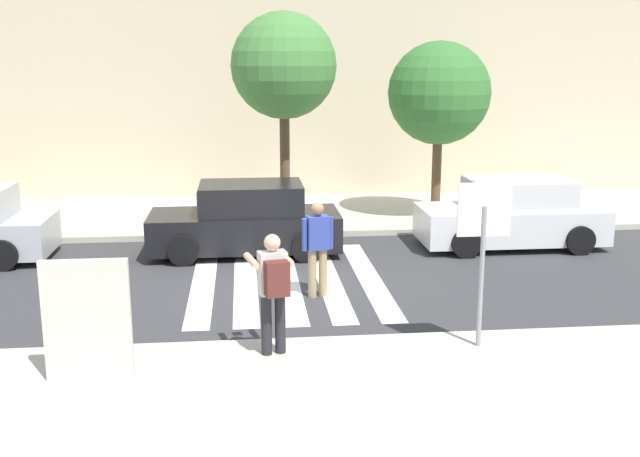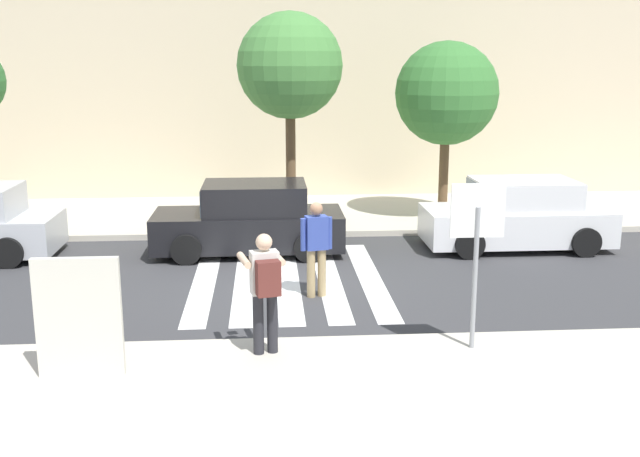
% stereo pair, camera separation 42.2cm
% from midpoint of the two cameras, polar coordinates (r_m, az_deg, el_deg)
% --- Properties ---
extents(ground_plane, '(120.00, 120.00, 0.00)m').
position_cam_midpoint_polar(ground_plane, '(14.32, -1.61, -4.15)').
color(ground_plane, '#38383A').
extents(sidewalk_near, '(60.00, 6.00, 0.14)m').
position_cam_midpoint_polar(sidewalk_near, '(8.57, 0.32, -16.01)').
color(sidewalk_near, beige).
rests_on(sidewalk_near, ground).
extents(sidewalk_far, '(60.00, 4.80, 0.14)m').
position_cam_midpoint_polar(sidewalk_far, '(20.11, -2.38, 1.08)').
color(sidewalk_far, beige).
rests_on(sidewalk_far, ground).
extents(building_facade_far, '(56.00, 4.00, 5.84)m').
position_cam_midpoint_polar(building_facade_far, '(24.11, -2.78, 9.90)').
color(building_facade_far, beige).
rests_on(building_facade_far, ground).
extents(crosswalk_stripe_0, '(0.44, 5.20, 0.01)m').
position_cam_midpoint_polar(crosswalk_stripe_0, '(14.53, -7.98, -4.00)').
color(crosswalk_stripe_0, silver).
rests_on(crosswalk_stripe_0, ground).
extents(crosswalk_stripe_1, '(0.44, 5.20, 0.01)m').
position_cam_midpoint_polar(crosswalk_stripe_1, '(14.50, -4.82, -3.96)').
color(crosswalk_stripe_1, silver).
rests_on(crosswalk_stripe_1, ground).
extents(crosswalk_stripe_2, '(0.44, 5.20, 0.01)m').
position_cam_midpoint_polar(crosswalk_stripe_2, '(14.51, -1.65, -3.91)').
color(crosswalk_stripe_2, silver).
rests_on(crosswalk_stripe_2, ground).
extents(crosswalk_stripe_3, '(0.44, 5.20, 0.01)m').
position_cam_midpoint_polar(crosswalk_stripe_3, '(14.56, 1.50, -3.84)').
color(crosswalk_stripe_3, silver).
rests_on(crosswalk_stripe_3, ground).
extents(crosswalk_stripe_4, '(0.44, 5.20, 0.01)m').
position_cam_midpoint_polar(crosswalk_stripe_4, '(14.66, 4.62, -3.76)').
color(crosswalk_stripe_4, silver).
rests_on(crosswalk_stripe_4, ground).
extents(stop_sign, '(0.76, 0.08, 2.39)m').
position_cam_midpoint_polar(stop_sign, '(10.64, 12.98, -0.10)').
color(stop_sign, gray).
rests_on(stop_sign, sidewalk_near).
extents(photographer_with_backpack, '(0.69, 0.92, 1.72)m').
position_cam_midpoint_polar(photographer_with_backpack, '(10.34, -3.04, -4.21)').
color(photographer_with_backpack, '#232328').
rests_on(photographer_with_backpack, sidewalk_near).
extents(pedestrian_crossing, '(0.57, 0.32, 1.72)m').
position_cam_midpoint_polar(pedestrian_crossing, '(13.25, 0.63, -1.19)').
color(pedestrian_crossing, tan).
rests_on(pedestrian_crossing, ground).
extents(parked_car_black, '(4.10, 1.92, 1.55)m').
position_cam_midpoint_polar(parked_car_black, '(16.35, -4.61, 0.61)').
color(parked_car_black, black).
rests_on(parked_car_black, ground).
extents(parked_car_white, '(4.10, 1.92, 1.55)m').
position_cam_midpoint_polar(parked_car_white, '(17.35, 15.52, 0.90)').
color(parked_car_white, white).
rests_on(parked_car_white, ground).
extents(street_tree_center, '(2.52, 2.52, 5.12)m').
position_cam_midpoint_polar(street_tree_center, '(18.07, -1.62, 12.23)').
color(street_tree_center, brown).
rests_on(street_tree_center, sidewalk_far).
extents(street_tree_east, '(2.57, 2.57, 4.46)m').
position_cam_midpoint_polar(street_tree_east, '(19.21, 10.25, 10.06)').
color(street_tree_east, brown).
rests_on(street_tree_east, sidewalk_far).
extents(advertising_board, '(1.10, 0.11, 1.60)m').
position_cam_midpoint_polar(advertising_board, '(10.12, -16.76, -6.51)').
color(advertising_board, beige).
rests_on(advertising_board, sidewalk_near).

